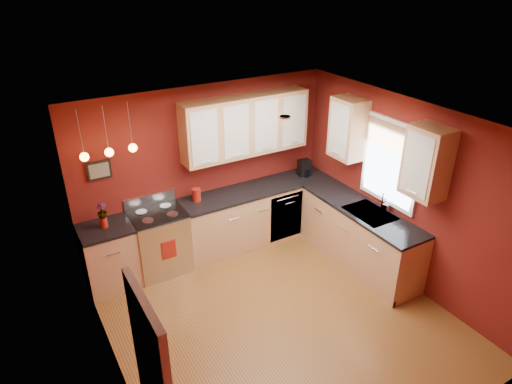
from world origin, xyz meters
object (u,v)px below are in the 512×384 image
red_canister (197,195)px  coffee_maker (305,168)px  sink (370,214)px  soap_pump (386,206)px  gas_range (160,241)px

red_canister → coffee_maker: bearing=-2.2°
sink → red_canister: (-1.98, 1.57, 0.13)m
red_canister → soap_pump: size_ratio=1.14×
sink → coffee_maker: 1.51m
sink → soap_pump: (0.22, -0.08, 0.11)m
gas_range → red_canister: bearing=6.5°
coffee_maker → soap_pump: 1.61m
gas_range → red_canister: red_canister is taller
gas_range → coffee_maker: coffee_maker is taller
soap_pump → gas_range: bearing=150.9°
coffee_maker → soap_pump: bearing=-73.6°
red_canister → coffee_maker: 1.91m
soap_pump → sink: bearing=159.1°
red_canister → coffee_maker: (1.91, -0.07, 0.03)m
gas_range → sink: bearing=-29.8°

